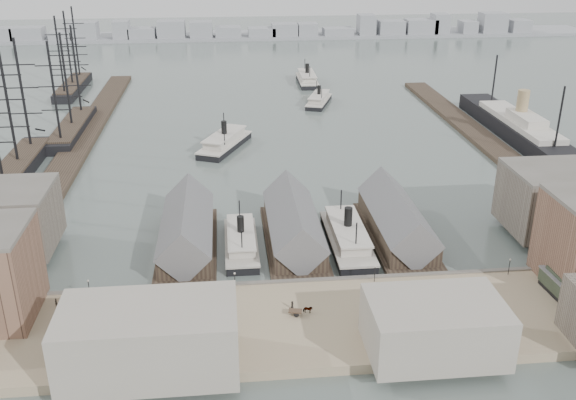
{
  "coord_description": "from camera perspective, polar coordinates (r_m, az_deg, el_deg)",
  "views": [
    {
      "loc": [
        -15.66,
        -124.71,
        72.67
      ],
      "look_at": [
        0.0,
        30.0,
        6.0
      ],
      "focal_mm": 40.0,
      "sensor_mm": 36.0,
      "label": 1
    }
  ],
  "objects": [
    {
      "name": "ferry_shed_east",
      "position": [
        162.52,
        9.64,
        -1.89
      ],
      "size": [
        14.0,
        42.0,
        12.6
      ],
      "color": "#2D231C",
      "rests_on": "ground"
    },
    {
      "name": "west_wharf",
      "position": [
        241.67,
        -18.07,
        4.74
      ],
      "size": [
        10.0,
        220.0,
        1.6
      ],
      "primitive_type": "cube",
      "color": "#2D231C",
      "rests_on": "ground"
    },
    {
      "name": "lamp_post_far_e",
      "position": [
        148.84,
        19.1,
        -5.36
      ],
      "size": [
        0.44,
        0.44,
        3.92
      ],
      "color": "black",
      "rests_on": "quay"
    },
    {
      "name": "pedestrian_3",
      "position": [
        122.56,
        -5.28,
        -11.62
      ],
      "size": [
        1.12,
        0.89,
        1.77
      ],
      "primitive_type": "imported",
      "rotation": [
        0.0,
        0.0,
        5.77
      ],
      "color": "black",
      "rests_on": "quay"
    },
    {
      "name": "pedestrian_6",
      "position": [
        138.66,
        10.83,
        -7.47
      ],
      "size": [
        1.09,
        1.0,
        1.8
      ],
      "primitive_type": "imported",
      "rotation": [
        0.0,
        0.0,
        2.67
      ],
      "color": "black",
      "rests_on": "quay"
    },
    {
      "name": "ferry_shed_center",
      "position": [
        157.87,
        0.48,
        -2.32
      ],
      "size": [
        14.0,
        42.0,
        12.6
      ],
      "color": "#2D231C",
      "rests_on": "ground"
    },
    {
      "name": "sailing_ship_mid",
      "position": [
        257.11,
        -18.63,
        6.19
      ],
      "size": [
        9.15,
        52.88,
        37.63
      ],
      "color": "black",
      "rests_on": "ground"
    },
    {
      "name": "pedestrian_1",
      "position": [
        127.8,
        -12.78,
        -10.53
      ],
      "size": [
        0.92,
        0.73,
        1.83
      ],
      "primitive_type": "imported",
      "rotation": [
        0.0,
        0.0,
        0.05
      ],
      "color": "black",
      "rests_on": "quay"
    },
    {
      "name": "ocean_steamer",
      "position": [
        252.27,
        19.85,
        6.0
      ],
      "size": [
        12.46,
        91.04,
        18.21
      ],
      "color": "black",
      "rests_on": "ground"
    },
    {
      "name": "ferry_docked_east",
      "position": [
        157.86,
        5.3,
        -3.27
      ],
      "size": [
        9.17,
        30.57,
        10.92
      ],
      "color": "black",
      "rests_on": "ground"
    },
    {
      "name": "lamp_post_near_w",
      "position": [
        135.93,
        -4.76,
        -6.88
      ],
      "size": [
        0.44,
        0.44,
        3.92
      ],
      "color": "black",
      "rests_on": "quay"
    },
    {
      "name": "pedestrian_4",
      "position": [
        129.89,
        0.38,
        -9.31
      ],
      "size": [
        0.72,
        0.93,
        1.7
      ],
      "primitive_type": "imported",
      "rotation": [
        0.0,
        0.0,
        1.33
      ],
      "color": "black",
      "rests_on": "quay"
    },
    {
      "name": "ferry_open_near",
      "position": [
        228.13,
        -5.65,
        5.18
      ],
      "size": [
        20.35,
        30.83,
        10.64
      ],
      "rotation": [
        0.0,
        0.0,
        -0.42
      ],
      "color": "black",
      "rests_on": "ground"
    },
    {
      "name": "ferry_docked_west",
      "position": [
        156.26,
        -4.19,
        -3.67
      ],
      "size": [
        7.85,
        26.18,
        9.35
      ],
      "color": "black",
      "rests_on": "ground"
    },
    {
      "name": "lamp_post_near_e",
      "position": [
        139.34,
        7.74,
        -6.22
      ],
      "size": [
        0.44,
        0.44,
        3.92
      ],
      "color": "black",
      "rests_on": "quay"
    },
    {
      "name": "ferry_open_far",
      "position": [
        325.19,
        1.71,
        10.73
      ],
      "size": [
        9.37,
        29.6,
        10.52
      ],
      "rotation": [
        0.0,
        0.0,
        -0.02
      ],
      "color": "black",
      "rests_on": "ground"
    },
    {
      "name": "ground",
      "position": [
        145.19,
        1.2,
        -6.83
      ],
      "size": [
        900.0,
        900.0,
        0.0
      ],
      "primitive_type": "plane",
      "color": "#4E5A55",
      "rests_on": "ground"
    },
    {
      "name": "tram",
      "position": [
        144.8,
        22.87,
        -7.09
      ],
      "size": [
        3.63,
        11.53,
        4.05
      ],
      "rotation": [
        0.0,
        0.0,
        0.06
      ],
      "color": "black",
      "rests_on": "quay"
    },
    {
      "name": "pedestrian_2",
      "position": [
        133.29,
        -8.32,
        -8.65
      ],
      "size": [
        0.83,
        1.22,
        1.74
      ],
      "primitive_type": "imported",
      "rotation": [
        0.0,
        0.0,
        4.54
      ],
      "color": "black",
      "rests_on": "quay"
    },
    {
      "name": "horse_cart_right",
      "position": [
        126.41,
        8.32,
        -10.63
      ],
      "size": [
        4.79,
        3.13,
        1.54
      ],
      "rotation": [
        0.0,
        0.0,
        1.96
      ],
      "color": "black",
      "rests_on": "quay"
    },
    {
      "name": "horse_cart_left",
      "position": [
        131.06,
        -13.37,
        -9.72
      ],
      "size": [
        4.69,
        1.64,
        1.6
      ],
      "rotation": [
        0.0,
        0.0,
        1.52
      ],
      "color": "black",
      "rests_on": "quay"
    },
    {
      "name": "far_shore",
      "position": [
        464.18,
        -4.17,
        14.63
      ],
      "size": [
        500.0,
        40.0,
        15.72
      ],
      "color": "gray",
      "rests_on": "ground"
    },
    {
      "name": "street_bldg_center",
      "position": [
        119.08,
        12.92,
        -10.94
      ],
      "size": [
        24.0,
        16.0,
        10.0
      ],
      "primitive_type": "cube",
      "color": "gray",
      "rests_on": "quay"
    },
    {
      "name": "sailing_ship_far",
      "position": [
        326.1,
        -18.57,
        9.62
      ],
      "size": [
        9.02,
        50.12,
        37.09
      ],
      "color": "black",
      "rests_on": "ground"
    },
    {
      "name": "lamp_post_far_w",
      "position": [
        139.06,
        -17.31,
        -7.22
      ],
      "size": [
        0.44,
        0.44,
        3.92
      ],
      "color": "black",
      "rests_on": "quay"
    },
    {
      "name": "seawall",
      "position": [
        140.16,
        1.46,
        -7.49
      ],
      "size": [
        180.0,
        1.2,
        2.3
      ],
      "primitive_type": "cube",
      "color": "#59544C",
      "rests_on": "ground"
    },
    {
      "name": "east_wharf",
      "position": [
        245.03,
        17.05,
        5.11
      ],
      "size": [
        10.0,
        180.0,
        1.6
      ],
      "primitive_type": "cube",
      "color": "#2D231C",
      "rests_on": "ground"
    },
    {
      "name": "pedestrian_7",
      "position": [
        131.04,
        13.31,
        -9.67
      ],
      "size": [
        1.05,
        1.34,
        1.81
      ],
      "primitive_type": "imported",
      "rotation": [
        0.0,
        0.0,
        4.34
      ],
      "color": "black",
      "rests_on": "quay"
    },
    {
      "name": "warehouse_east_back",
      "position": [
        174.67,
        23.33,
        0.01
      ],
      "size": [
        28.0,
        20.0,
        15.0
      ],
      "primitive_type": "cube",
      "color": "#60564C",
      "rests_on": "east_land"
    },
    {
      "name": "pedestrian_0",
      "position": [
        138.82,
        -19.92,
        -8.54
      ],
      "size": [
        0.67,
        0.76,
        1.74
      ],
      "primitive_type": "imported",
      "rotation": [
        0.0,
        0.0,
        4.33
      ],
      "color": "black",
      "rests_on": "quay"
    },
    {
      "name": "quay",
      "position": [
        127.86,
        2.3,
        -10.91
      ],
      "size": [
        180.0,
        30.0,
        2.0
      ],
      "primitive_type": "cube",
      "color": "gray",
      "rests_on": "ground"
    },
    {
      "name": "horse_cart_center",
      "position": [
        128.36,
        1.42,
        -9.78
      ],
      "size": [
        4.98,
        2.13,
        1.6
      ],
      "rotation": [
        0.0,
        0.0,
        1.37
      ],
      "color": "black",
      "rests_on": "quay"
    },
    {
      "name": "ferry_open_mid",
      "position": [
        286.17,
        2.76,
        8.9
      ],
      "size": [
        15.25,
        25.94,
        8.88
      ],
      "rotation": [
        0.0,
        0.0,
        -0.34
      ],
      "color": "black",
      "rests_on": "ground"
    },
    {
      "name": "pedestrian_5",
      "position": [
        130.31,
        8.94,
        -9.52
      ],
      "size": [
        0.68,
        0.54,
        1.67
      ],
      "primitive_type": "imported",
      "rotation": [
        0.0,
        0.0,
        0.18
      ],
      "color": "black",
      "rests_on": "quay"
    },
    {
      "name": "sailing_ship_near",
      "position": [
        214.53,
        -23.39,
        2.26
      ],
      "size": [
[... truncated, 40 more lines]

